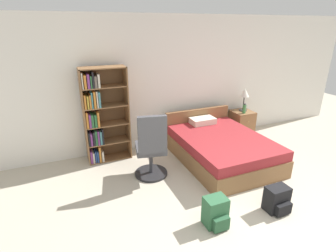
# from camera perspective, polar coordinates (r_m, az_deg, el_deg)

# --- Properties ---
(ground_plane) EXTENTS (14.00, 14.00, 0.00)m
(ground_plane) POSITION_cam_1_polar(r_m,az_deg,el_deg) (3.63, 24.47, -22.43)
(ground_plane) COLOR #BCB29E
(wall_back) EXTENTS (9.00, 0.06, 2.60)m
(wall_back) POSITION_cam_1_polar(r_m,az_deg,el_deg) (5.44, 1.50, 9.53)
(wall_back) COLOR white
(wall_back) RESTS_ON ground_plane
(bookshelf) EXTENTS (0.79, 0.34, 1.73)m
(bookshelf) POSITION_cam_1_polar(r_m,az_deg,el_deg) (4.86, -14.53, 2.13)
(bookshelf) COLOR brown
(bookshelf) RESTS_ON ground_plane
(bed) EXTENTS (1.46, 1.97, 0.74)m
(bed) POSITION_cam_1_polar(r_m,az_deg,el_deg) (5.03, 11.21, -4.48)
(bed) COLOR brown
(bed) RESTS_ON ground_plane
(office_chair) EXTENTS (0.57, 0.64, 1.15)m
(office_chair) POSITION_cam_1_polar(r_m,az_deg,el_deg) (4.24, -3.65, -5.13)
(office_chair) COLOR #232326
(office_chair) RESTS_ON ground_plane
(nightstand) EXTENTS (0.45, 0.47, 0.58)m
(nightstand) POSITION_cam_1_polar(r_m,az_deg,el_deg) (6.22, 15.67, 0.56)
(nightstand) COLOR brown
(nightstand) RESTS_ON ground_plane
(table_lamp) EXTENTS (0.20, 0.20, 0.51)m
(table_lamp) POSITION_cam_1_polar(r_m,az_deg,el_deg) (6.08, 16.33, 6.70)
(table_lamp) COLOR #333333
(table_lamp) RESTS_ON nightstand
(water_bottle) EXTENTS (0.07, 0.07, 0.21)m
(water_bottle) POSITION_cam_1_polar(r_m,az_deg,el_deg) (5.99, 16.28, 3.64)
(water_bottle) COLOR #3F8C4C
(water_bottle) RESTS_ON nightstand
(backpack_black) EXTENTS (0.31, 0.28, 0.35)m
(backpack_black) POSITION_cam_1_polar(r_m,az_deg,el_deg) (4.00, 22.68, -14.57)
(backpack_black) COLOR black
(backpack_black) RESTS_ON ground_plane
(backpack_green) EXTENTS (0.28, 0.29, 0.39)m
(backpack_green) POSITION_cam_1_polar(r_m,az_deg,el_deg) (3.53, 10.35, -18.03)
(backpack_green) COLOR #2D603D
(backpack_green) RESTS_ON ground_plane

